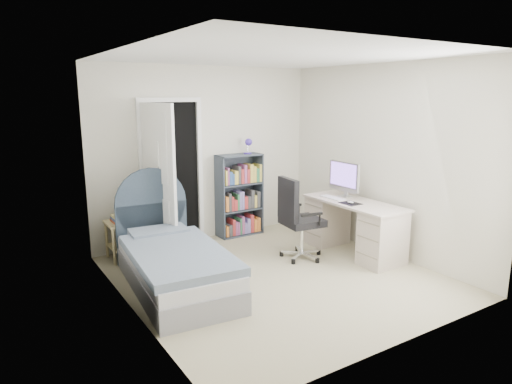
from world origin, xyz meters
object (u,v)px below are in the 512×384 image
bed (173,262)px  office_chair (297,215)px  bookcase (240,197)px  nightstand (122,230)px  desk (353,225)px  floor_lamp (163,212)px

bed → office_chair: size_ratio=1.90×
bookcase → office_chair: 1.31m
nightstand → bed: bearing=-78.7°
nightstand → desk: bearing=-28.0°
floor_lamp → bookcase: floor_lamp is taller
nightstand → office_chair: bearing=-32.2°
bed → nightstand: bearing=101.3°
floor_lamp → bookcase: (1.37, 0.37, -0.05)m
bed → desk: bed is taller
bookcase → desk: 1.76m
office_chair → floor_lamp: bearing=147.2°
desk → office_chair: bearing=163.7°
bed → floor_lamp: bearing=75.2°
floor_lamp → nightstand: bearing=149.7°
bookcase → floor_lamp: bearing=-164.7°
floor_lamp → desk: size_ratio=1.05×
bookcase → office_chair: size_ratio=1.36×
bed → nightstand: 1.18m
office_chair → desk: bearing=-16.3°
nightstand → office_chair: (1.90, -1.20, 0.20)m
nightstand → office_chair: 2.26m
bookcase → office_chair: bookcase is taller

